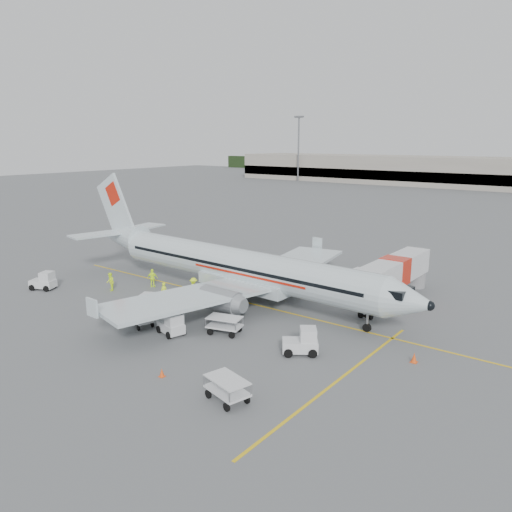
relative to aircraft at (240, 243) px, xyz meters
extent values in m
plane|color=#56595B|center=(0.67, -0.50, -5.16)|extent=(360.00, 360.00, 0.00)
cube|color=yellow|center=(0.67, -0.50, -5.15)|extent=(44.00, 0.20, 0.01)
cube|color=yellow|center=(14.67, -8.50, -5.15)|extent=(0.20, 20.00, 0.01)
cone|color=#ED4D14|center=(17.37, -3.50, -4.82)|extent=(0.42, 0.42, 0.68)
cone|color=#ED4D14|center=(-3.03, 17.46, -4.85)|extent=(0.38, 0.38, 0.61)
cone|color=#ED4D14|center=(5.92, -14.77, -4.88)|extent=(0.34, 0.34, 0.55)
imported|color=#D1F41E|center=(-4.93, -4.68, -4.30)|extent=(0.69, 0.52, 1.72)
imported|color=#D1F41E|center=(-11.40, -5.60, -4.28)|extent=(1.09, 1.05, 1.76)
imported|color=#D1F41E|center=(-3.46, -2.42, -4.20)|extent=(1.32, 1.42, 1.92)
imported|color=#D1F41E|center=(-9.14, -2.31, -4.25)|extent=(1.14, 0.92, 1.81)
camera|label=1|loc=(27.39, -33.43, 8.85)|focal=35.00mm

